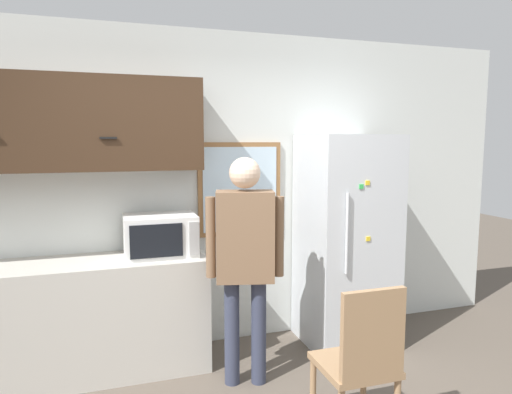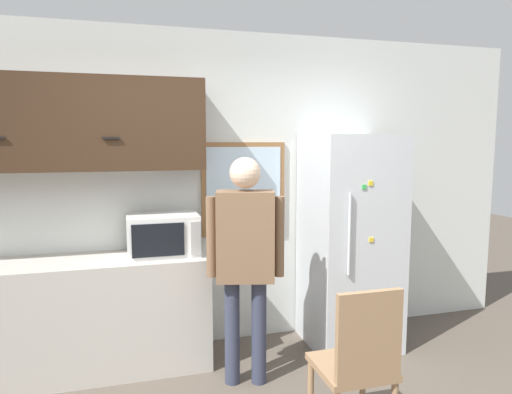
# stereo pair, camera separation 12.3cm
# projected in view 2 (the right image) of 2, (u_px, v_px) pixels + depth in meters

# --- Properties ---
(back_wall) EXTENTS (6.00, 0.06, 2.70)m
(back_wall) POSITION_uv_depth(u_px,v_px,m) (205.00, 191.00, 3.94)
(back_wall) COLOR silver
(back_wall) RESTS_ON ground_plane
(counter) EXTENTS (2.15, 0.56, 0.89)m
(counter) POSITION_uv_depth(u_px,v_px,m) (66.00, 318.00, 3.46)
(counter) COLOR #BCB7AD
(counter) RESTS_ON ground_plane
(upper_cabinets) EXTENTS (2.15, 0.38, 0.70)m
(upper_cabinets) POSITION_uv_depth(u_px,v_px,m) (58.00, 124.00, 3.37)
(upper_cabinets) COLOR #3D2819
(microwave) EXTENTS (0.55, 0.40, 0.32)m
(microwave) POSITION_uv_depth(u_px,v_px,m) (163.00, 235.00, 3.59)
(microwave) COLOR white
(microwave) RESTS_ON counter
(person) EXTENTS (0.54, 0.31, 1.67)m
(person) POSITION_uv_depth(u_px,v_px,m) (245.00, 249.00, 3.26)
(person) COLOR #33384C
(person) RESTS_ON ground_plane
(refrigerator) EXTENTS (0.72, 0.73, 1.83)m
(refrigerator) POSITION_uv_depth(u_px,v_px,m) (350.00, 241.00, 3.95)
(refrigerator) COLOR silver
(refrigerator) RESTS_ON ground_plane
(chair) EXTENTS (0.43, 0.43, 0.96)m
(chair) POSITION_uv_depth(u_px,v_px,m) (359.00, 359.00, 2.64)
(chair) COLOR #997551
(chair) RESTS_ON ground_plane
(window) EXTENTS (0.74, 0.05, 0.81)m
(window) POSITION_uv_depth(u_px,v_px,m) (243.00, 189.00, 3.99)
(window) COLOR olive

